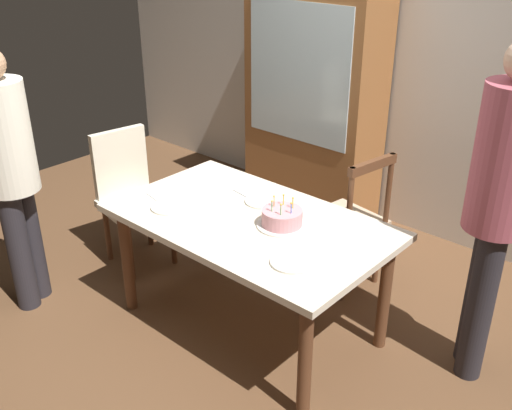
{
  "coord_description": "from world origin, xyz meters",
  "views": [
    {
      "loc": [
        1.98,
        -2.17,
        2.27
      ],
      "look_at": [
        0.05,
        0.0,
        0.84
      ],
      "focal_mm": 41.38,
      "sensor_mm": 36.0,
      "label": 1
    }
  ],
  "objects_px": {
    "chair_upholstered": "(130,191)",
    "china_cabinet": "(314,99)",
    "chair_spindle_back": "(347,222)",
    "birthday_cake": "(282,218)",
    "plate_near_celebrant": "(170,207)",
    "dining_table": "(249,232)",
    "plate_far_side": "(263,201)",
    "person_celebrant": "(10,168)",
    "person_guest": "(500,199)",
    "plate_near_guest": "(292,262)"
  },
  "relations": [
    {
      "from": "plate_near_celebrant",
      "to": "chair_spindle_back",
      "type": "distance_m",
      "value": 1.19
    },
    {
      "from": "person_guest",
      "to": "china_cabinet",
      "type": "height_order",
      "value": "china_cabinet"
    },
    {
      "from": "birthday_cake",
      "to": "person_celebrant",
      "type": "height_order",
      "value": "person_celebrant"
    },
    {
      "from": "birthday_cake",
      "to": "chair_spindle_back",
      "type": "distance_m",
      "value": 0.8
    },
    {
      "from": "chair_spindle_back",
      "to": "person_celebrant",
      "type": "relative_size",
      "value": 0.58
    },
    {
      "from": "chair_spindle_back",
      "to": "chair_upholstered",
      "type": "height_order",
      "value": "same"
    },
    {
      "from": "dining_table",
      "to": "person_guest",
      "type": "xyz_separation_m",
      "value": [
        1.15,
        0.54,
        0.39
      ]
    },
    {
      "from": "plate_far_side",
      "to": "person_celebrant",
      "type": "xyz_separation_m",
      "value": [
        -1.16,
        -0.95,
        0.19
      ]
    },
    {
      "from": "chair_spindle_back",
      "to": "chair_upholstered",
      "type": "relative_size",
      "value": 1.0
    },
    {
      "from": "chair_spindle_back",
      "to": "china_cabinet",
      "type": "relative_size",
      "value": 0.5
    },
    {
      "from": "chair_upholstered",
      "to": "china_cabinet",
      "type": "height_order",
      "value": "china_cabinet"
    },
    {
      "from": "birthday_cake",
      "to": "plate_near_celebrant",
      "type": "bearing_deg",
      "value": -157.47
    },
    {
      "from": "plate_far_side",
      "to": "plate_near_guest",
      "type": "distance_m",
      "value": 0.7
    },
    {
      "from": "plate_near_celebrant",
      "to": "birthday_cake",
      "type": "bearing_deg",
      "value": 22.53
    },
    {
      "from": "dining_table",
      "to": "plate_near_celebrant",
      "type": "distance_m",
      "value": 0.49
    },
    {
      "from": "plate_near_celebrant",
      "to": "person_celebrant",
      "type": "height_order",
      "value": "person_celebrant"
    },
    {
      "from": "chair_spindle_back",
      "to": "plate_far_side",
      "type": "bearing_deg",
      "value": -112.12
    },
    {
      "from": "birthday_cake",
      "to": "chair_spindle_back",
      "type": "xyz_separation_m",
      "value": [
        -0.04,
        0.73,
        -0.33
      ]
    },
    {
      "from": "plate_far_side",
      "to": "plate_near_guest",
      "type": "xyz_separation_m",
      "value": [
        0.56,
        -0.42,
        0.0
      ]
    },
    {
      "from": "plate_far_side",
      "to": "person_celebrant",
      "type": "height_order",
      "value": "person_celebrant"
    },
    {
      "from": "birthday_cake",
      "to": "person_celebrant",
      "type": "xyz_separation_m",
      "value": [
        -1.43,
        -0.79,
        0.14
      ]
    },
    {
      "from": "plate_far_side",
      "to": "person_guest",
      "type": "distance_m",
      "value": 1.31
    },
    {
      "from": "dining_table",
      "to": "china_cabinet",
      "type": "xyz_separation_m",
      "value": [
        -0.72,
        1.56,
        0.3
      ]
    },
    {
      "from": "birthday_cake",
      "to": "person_guest",
      "type": "relative_size",
      "value": 0.16
    },
    {
      "from": "plate_near_guest",
      "to": "plate_near_celebrant",
      "type": "bearing_deg",
      "value": 180.0
    },
    {
      "from": "chair_spindle_back",
      "to": "chair_upholstered",
      "type": "xyz_separation_m",
      "value": [
        -1.33,
        -0.74,
        0.07
      ]
    },
    {
      "from": "person_guest",
      "to": "chair_spindle_back",
      "type": "bearing_deg",
      "value": 166.47
    },
    {
      "from": "person_celebrant",
      "to": "chair_spindle_back",
      "type": "bearing_deg",
      "value": 47.57
    },
    {
      "from": "plate_far_side",
      "to": "china_cabinet",
      "type": "bearing_deg",
      "value": 115.44
    },
    {
      "from": "birthday_cake",
      "to": "chair_upholstered",
      "type": "bearing_deg",
      "value": -179.86
    },
    {
      "from": "chair_upholstered",
      "to": "person_celebrant",
      "type": "bearing_deg",
      "value": -94.19
    },
    {
      "from": "plate_near_guest",
      "to": "dining_table",
      "type": "bearing_deg",
      "value": 156.1
    },
    {
      "from": "plate_near_celebrant",
      "to": "dining_table",
      "type": "bearing_deg",
      "value": 25.8
    },
    {
      "from": "plate_far_side",
      "to": "chair_upholstered",
      "type": "bearing_deg",
      "value": -171.57
    },
    {
      "from": "dining_table",
      "to": "plate_near_celebrant",
      "type": "height_order",
      "value": "plate_near_celebrant"
    },
    {
      "from": "chair_spindle_back",
      "to": "chair_upholstered",
      "type": "bearing_deg",
      "value": -151.13
    },
    {
      "from": "dining_table",
      "to": "plate_near_guest",
      "type": "distance_m",
      "value": 0.53
    },
    {
      "from": "plate_near_guest",
      "to": "china_cabinet",
      "type": "bearing_deg",
      "value": 124.06
    },
    {
      "from": "plate_near_guest",
      "to": "chair_upholstered",
      "type": "relative_size",
      "value": 0.23
    },
    {
      "from": "plate_near_celebrant",
      "to": "chair_upholstered",
      "type": "distance_m",
      "value": 0.82
    },
    {
      "from": "birthday_cake",
      "to": "china_cabinet",
      "type": "distance_m",
      "value": 1.77
    },
    {
      "from": "plate_far_side",
      "to": "chair_upholstered",
      "type": "xyz_separation_m",
      "value": [
        -1.1,
        -0.16,
        -0.21
      ]
    },
    {
      "from": "chair_spindle_back",
      "to": "birthday_cake",
      "type": "bearing_deg",
      "value": -86.74
    },
    {
      "from": "chair_upholstered",
      "to": "person_guest",
      "type": "bearing_deg",
      "value": 11.99
    },
    {
      "from": "plate_far_side",
      "to": "person_celebrant",
      "type": "relative_size",
      "value": 0.13
    },
    {
      "from": "chair_spindle_back",
      "to": "chair_upholstered",
      "type": "distance_m",
      "value": 1.53
    },
    {
      "from": "plate_near_celebrant",
      "to": "plate_near_guest",
      "type": "height_order",
      "value": "same"
    },
    {
      "from": "plate_far_side",
      "to": "person_guest",
      "type": "height_order",
      "value": "person_guest"
    },
    {
      "from": "plate_near_guest",
      "to": "person_guest",
      "type": "height_order",
      "value": "person_guest"
    },
    {
      "from": "plate_far_side",
      "to": "plate_near_guest",
      "type": "relative_size",
      "value": 1.0
    }
  ]
}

